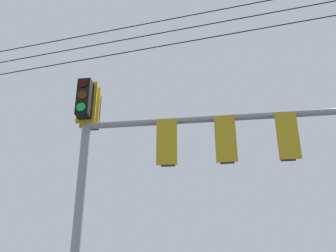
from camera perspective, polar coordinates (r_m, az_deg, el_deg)
name	(u,v)px	position (r m, az deg, el deg)	size (l,w,h in m)	color
signal_mast_assembly	(149,160)	(8.94, -2.64, -4.59)	(6.02, 0.96, 7.11)	gray
overhead_wire_span	(64,51)	(11.08, -14.06, 9.87)	(18.32, 1.93, 1.08)	black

